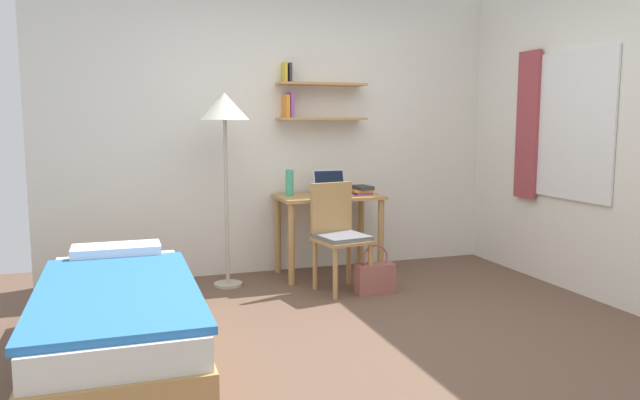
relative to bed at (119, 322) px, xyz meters
name	(u,v)px	position (x,y,z in m)	size (l,w,h in m)	color
ground_plane	(374,342)	(1.53, -0.17, -0.24)	(5.28, 5.28, 0.00)	brown
wall_back	(288,130)	(1.53, 1.86, 1.07)	(4.40, 0.27, 2.60)	silver
wall_right	(632,133)	(3.55, -0.12, 1.06)	(0.10, 4.40, 2.60)	silver
bed	(119,322)	(0.00, 0.00, 0.00)	(0.85, 1.99, 0.54)	#B2844C
desk	(328,211)	(1.82, 1.53, 0.34)	(0.92, 0.56, 0.73)	#B2844C
desk_chair	(339,232)	(1.73, 1.03, 0.24)	(0.47, 0.47, 0.88)	#B2844C
standing_lamp	(225,117)	(0.88, 1.44, 1.18)	(0.40, 0.40, 1.62)	#B2A893
laptop	(331,188)	(1.84, 1.55, 0.55)	(0.31, 0.24, 0.23)	#B7BABF
water_bottle	(289,183)	(1.47, 1.58, 0.61)	(0.07, 0.07, 0.23)	#42A87F
book_stack	(362,190)	(2.13, 1.52, 0.53)	(0.19, 0.25, 0.08)	purple
handbag	(375,277)	(1.97, 0.84, -0.11)	(0.32, 0.13, 0.40)	#99564C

